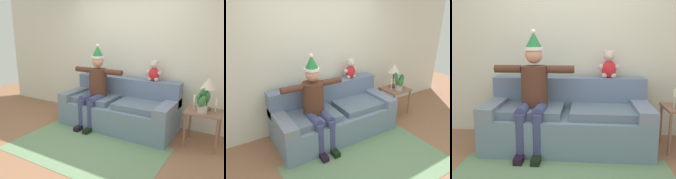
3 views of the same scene
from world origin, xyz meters
The scene contains 5 objects.
back_wall centered at (0.00, 1.55, 1.35)m, with size 7.00×0.10×2.70m, color silver.
couch centered at (0.00, 1.01, 0.34)m, with size 2.12×0.92×0.88m.
person_seated centered at (-0.42, 0.84, 0.78)m, with size 1.02×0.77×1.53m.
teddy_bear centered at (0.55, 1.30, 1.05)m, with size 0.29×0.17×0.38m.
candle_tall centered at (1.35, 0.98, 0.71)m, with size 0.04×0.04×0.23m.
Camera 3 is at (0.24, -2.36, 1.42)m, focal length 42.41 mm.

